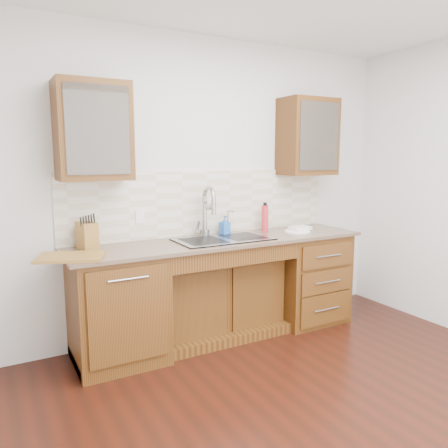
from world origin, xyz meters
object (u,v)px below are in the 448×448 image
water_bottle (265,218)px  knife_block (87,236)px  plate (297,231)px  soap_bottle (225,225)px  cutting_board (70,257)px

water_bottle → knife_block: 1.70m
plate → knife_block: bearing=174.7°
soap_bottle → knife_block: 1.26m
soap_bottle → water_bottle: 0.45m
cutting_board → water_bottle: bearing=8.9°
water_bottle → cutting_board: size_ratio=0.55×
soap_bottle → water_bottle: bearing=-12.0°
plate → water_bottle: bearing=138.3°
plate → knife_block: size_ratio=1.18×
knife_block → cutting_board: 0.33m
soap_bottle → water_bottle: water_bottle is taller
knife_block → cutting_board: knife_block is taller
plate → knife_block: knife_block is taller
soap_bottle → plate: 0.72m
soap_bottle → cutting_board: bearing=-178.9°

